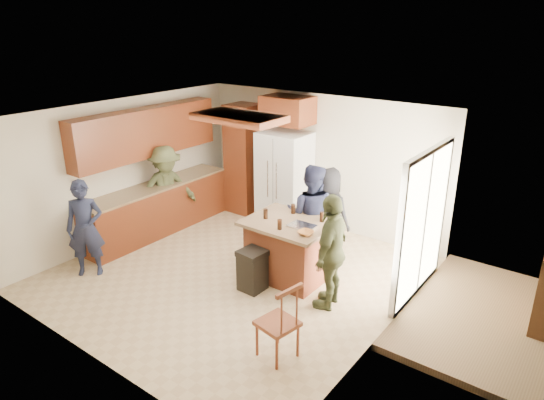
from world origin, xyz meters
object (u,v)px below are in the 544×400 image
Objects in this scene: person_front_left at (85,228)px; trash_bin at (252,270)px; person_behind_right at (328,213)px; kitchen_island at (289,249)px; person_counter at (167,190)px; spindle_chair at (279,324)px; person_side_right at (331,252)px; refrigerator at (284,179)px; person_behind_left at (311,215)px.

person_front_left is 2.43× the size of trash_bin.
kitchen_island is (-0.08, -0.99, -0.29)m from person_behind_right.
person_front_left is 1.83m from person_counter.
kitchen_island is at bearing 121.15° from spindle_chair.
person_side_right is (0.82, -1.29, 0.06)m from person_behind_right.
person_side_right is 1.65× the size of spindle_chair.
person_front_left is 1.00× the size of person_behind_right.
spindle_chair is at bearing -91.44° from person_counter.
trash_bin is at bearing -65.19° from refrigerator.
person_behind_right reaches higher than kitchen_island.
person_behind_right is 0.93× the size of person_side_right.
trash_bin is (2.34, 1.14, -0.45)m from person_front_left.
person_counter is at bearing 51.24° from person_front_left.
person_front_left is 3.56m from spindle_chair.
spindle_chair reaches higher than kitchen_island.
spindle_chair is at bearing -43.11° from person_front_left.
person_side_right is at bearing -18.82° from kitchen_island.
person_side_right is (0.89, -0.90, -0.01)m from person_behind_left.
refrigerator reaches higher than person_behind_right.
person_counter is 2.79m from kitchen_island.
person_front_left is at bearing -154.11° from trash_bin.
person_behind_left is 2.47m from spindle_chair.
spindle_chair is (0.09, -1.33, -0.37)m from person_side_right.
refrigerator is 2.86× the size of trash_bin.
person_behind_left reaches higher than person_counter.
kitchen_island is at bearing 71.14° from trash_bin.
spindle_chair is at bearing -39.88° from trash_bin.
person_counter reaches higher than person_behind_right.
refrigerator reaches higher than trash_bin.
kitchen_island is at bearing -52.55° from refrigerator.
person_counter is (-3.66, 0.36, 0.00)m from person_side_right.
person_side_right is at bearing -22.36° from person_front_left.
refrigerator reaches higher than spindle_chair.
person_behind_left is at bearing -145.58° from person_side_right.
spindle_chair is at bearing -6.41° from person_side_right.
person_behind_left is 0.70m from kitchen_island.
person_behind_right is at bearing -26.52° from refrigerator.
kitchen_island is at bearing 70.72° from person_behind_left.
person_front_left is at bearing 43.25° from person_behind_right.
trash_bin is (2.55, -0.68, -0.50)m from person_counter.
person_counter is at bearing -105.90° from person_side_right.
refrigerator is 1.41× the size of kitchen_island.
spindle_chair is at bearing -55.55° from refrigerator.
person_behind_left is at bearing 79.94° from trash_bin.
person_behind_left reaches higher than person_side_right.
person_counter is at bearing -7.91° from person_behind_left.
person_front_left is 3.49m from person_behind_left.
refrigerator is at bearing 124.45° from spindle_chair.
spindle_chair reaches higher than trash_bin.
person_front_left is at bearing -77.38° from person_side_right.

